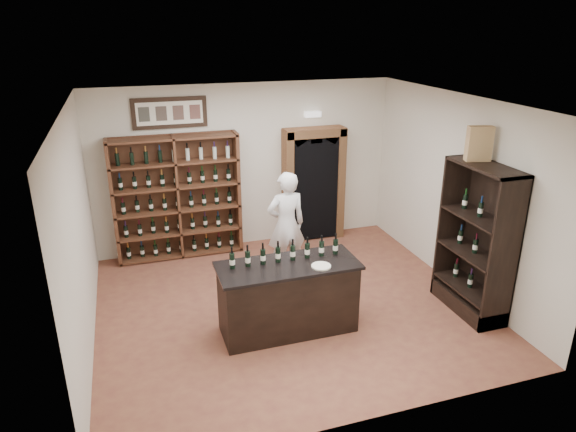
% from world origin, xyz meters
% --- Properties ---
extents(floor, '(5.50, 5.50, 0.00)m').
position_xyz_m(floor, '(0.00, 0.00, 0.00)').
color(floor, brown).
rests_on(floor, ground).
extents(ceiling, '(5.50, 5.50, 0.00)m').
position_xyz_m(ceiling, '(0.00, 0.00, 3.00)').
color(ceiling, white).
rests_on(ceiling, wall_back).
extents(wall_back, '(5.50, 0.04, 3.00)m').
position_xyz_m(wall_back, '(0.00, 2.50, 1.50)').
color(wall_back, silver).
rests_on(wall_back, ground).
extents(wall_left, '(0.04, 5.00, 3.00)m').
position_xyz_m(wall_left, '(-2.75, 0.00, 1.50)').
color(wall_left, silver).
rests_on(wall_left, ground).
extents(wall_right, '(0.04, 5.00, 3.00)m').
position_xyz_m(wall_right, '(2.75, 0.00, 1.50)').
color(wall_right, silver).
rests_on(wall_right, ground).
extents(wine_shelf, '(2.20, 0.38, 2.20)m').
position_xyz_m(wine_shelf, '(-1.30, 2.33, 1.10)').
color(wine_shelf, brown).
rests_on(wine_shelf, ground).
extents(framed_picture, '(1.25, 0.04, 0.52)m').
position_xyz_m(framed_picture, '(-1.30, 2.47, 2.55)').
color(framed_picture, black).
rests_on(framed_picture, wall_back).
extents(arched_doorway, '(1.17, 0.35, 2.17)m').
position_xyz_m(arched_doorway, '(1.25, 2.33, 1.14)').
color(arched_doorway, black).
rests_on(arched_doorway, ground).
extents(emergency_light, '(0.30, 0.10, 0.10)m').
position_xyz_m(emergency_light, '(1.25, 2.42, 2.40)').
color(emergency_light, white).
rests_on(emergency_light, wall_back).
extents(tasting_counter, '(1.88, 0.78, 1.00)m').
position_xyz_m(tasting_counter, '(-0.20, -0.60, 0.49)').
color(tasting_counter, black).
rests_on(tasting_counter, ground).
extents(counter_bottle_0, '(0.07, 0.07, 0.30)m').
position_xyz_m(counter_bottle_0, '(-0.92, -0.49, 1.11)').
color(counter_bottle_0, black).
rests_on(counter_bottle_0, tasting_counter).
extents(counter_bottle_1, '(0.07, 0.07, 0.30)m').
position_xyz_m(counter_bottle_1, '(-0.71, -0.49, 1.11)').
color(counter_bottle_1, black).
rests_on(counter_bottle_1, tasting_counter).
extents(counter_bottle_2, '(0.07, 0.07, 0.30)m').
position_xyz_m(counter_bottle_2, '(-0.51, -0.49, 1.11)').
color(counter_bottle_2, black).
rests_on(counter_bottle_2, tasting_counter).
extents(counter_bottle_3, '(0.07, 0.07, 0.30)m').
position_xyz_m(counter_bottle_3, '(-0.30, -0.49, 1.11)').
color(counter_bottle_3, black).
rests_on(counter_bottle_3, tasting_counter).
extents(counter_bottle_4, '(0.07, 0.07, 0.30)m').
position_xyz_m(counter_bottle_4, '(-0.10, -0.49, 1.11)').
color(counter_bottle_4, black).
rests_on(counter_bottle_4, tasting_counter).
extents(counter_bottle_5, '(0.07, 0.07, 0.30)m').
position_xyz_m(counter_bottle_5, '(0.11, -0.49, 1.11)').
color(counter_bottle_5, black).
rests_on(counter_bottle_5, tasting_counter).
extents(counter_bottle_6, '(0.07, 0.07, 0.30)m').
position_xyz_m(counter_bottle_6, '(0.31, -0.49, 1.11)').
color(counter_bottle_6, black).
rests_on(counter_bottle_6, tasting_counter).
extents(counter_bottle_7, '(0.07, 0.07, 0.30)m').
position_xyz_m(counter_bottle_7, '(0.52, -0.49, 1.11)').
color(counter_bottle_7, black).
rests_on(counter_bottle_7, tasting_counter).
extents(side_cabinet, '(0.48, 1.20, 2.20)m').
position_xyz_m(side_cabinet, '(2.52, -0.90, 0.75)').
color(side_cabinet, black).
rests_on(side_cabinet, ground).
extents(shopkeeper, '(0.67, 0.46, 1.78)m').
position_xyz_m(shopkeeper, '(0.28, 0.99, 0.89)').
color(shopkeeper, white).
rests_on(shopkeeper, ground).
extents(plate, '(0.26, 0.26, 0.02)m').
position_xyz_m(plate, '(0.19, -0.81, 1.01)').
color(plate, white).
rests_on(plate, tasting_counter).
extents(wine_crate, '(0.36, 0.22, 0.48)m').
position_xyz_m(wine_crate, '(2.50, -0.67, 2.44)').
color(wine_crate, tan).
rests_on(wine_crate, side_cabinet).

